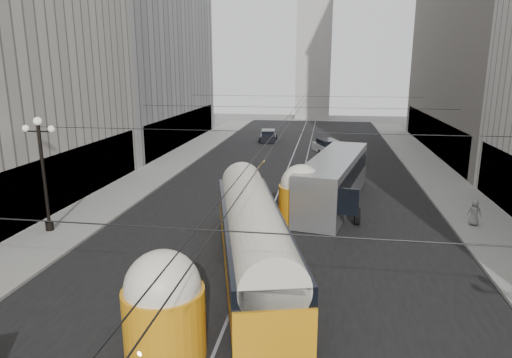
% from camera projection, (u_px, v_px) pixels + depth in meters
% --- Properties ---
extents(road, '(20.00, 85.00, 0.02)m').
position_uv_depth(road, '(293.00, 180.00, 37.80)').
color(road, black).
rests_on(road, ground).
extents(sidewalk_left, '(4.00, 72.00, 0.15)m').
position_uv_depth(sidewalk_left, '(168.00, 165.00, 42.92)').
color(sidewalk_left, gray).
rests_on(sidewalk_left, ground).
extents(sidewalk_right, '(4.00, 72.00, 0.15)m').
position_uv_depth(sidewalk_right, '(434.00, 174.00, 39.36)').
color(sidewalk_right, gray).
rests_on(sidewalk_right, ground).
extents(rail_left, '(0.12, 85.00, 0.04)m').
position_uv_depth(rail_left, '(284.00, 179.00, 37.91)').
color(rail_left, gray).
rests_on(rail_left, ground).
extents(rail_right, '(0.12, 85.00, 0.04)m').
position_uv_depth(rail_right, '(302.00, 180.00, 37.69)').
color(rail_right, gray).
rests_on(rail_right, ground).
extents(building_left_far, '(12.60, 28.60, 28.60)m').
position_uv_depth(building_left_far, '(131.00, 20.00, 52.20)').
color(building_left_far, '#999999').
rests_on(building_left_far, ground).
extents(distant_tower, '(6.00, 6.00, 31.36)m').
position_uv_depth(distant_tower, '(315.00, 32.00, 79.78)').
color(distant_tower, '#B2AFA8').
rests_on(distant_tower, ground).
extents(lamppost_left_mid, '(1.86, 0.44, 6.37)m').
position_uv_depth(lamppost_left_mid, '(43.00, 168.00, 24.86)').
color(lamppost_left_mid, black).
rests_on(lamppost_left_mid, sidewalk_left).
extents(catenary, '(25.00, 72.00, 0.23)m').
position_uv_depth(catenary, '(295.00, 109.00, 35.40)').
color(catenary, black).
rests_on(catenary, ground).
extents(streetcar, '(6.18, 16.14, 3.64)m').
position_uv_depth(streetcar, '(253.00, 233.00, 20.64)').
color(streetcar, orange).
rests_on(streetcar, ground).
extents(city_bus, '(5.12, 13.17, 3.25)m').
position_uv_depth(city_bus, '(334.00, 178.00, 30.92)').
color(city_bus, gray).
rests_on(city_bus, ground).
extents(sedan_white_far, '(3.51, 5.15, 1.50)m').
position_uv_depth(sedan_white_far, '(328.00, 147.00, 49.06)').
color(sedan_white_far, silver).
rests_on(sedan_white_far, ground).
extents(sedan_dark_far, '(2.39, 4.69, 1.42)m').
position_uv_depth(sedan_dark_far, '(268.00, 136.00, 57.21)').
color(sedan_dark_far, black).
rests_on(sedan_dark_far, ground).
extents(pedestrian_sidewalk_right, '(0.85, 0.65, 1.53)m').
position_uv_depth(pedestrian_sidewalk_right, '(474.00, 213.00, 26.35)').
color(pedestrian_sidewalk_right, gray).
rests_on(pedestrian_sidewalk_right, sidewalk_right).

